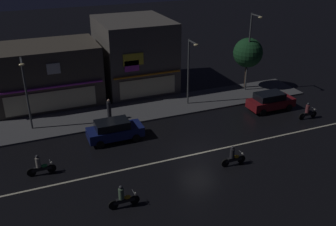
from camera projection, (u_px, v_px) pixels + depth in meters
name	position (u px, v px, depth m)	size (l,w,h in m)	color
ground_plane	(199.00, 154.00, 27.82)	(140.00, 140.00, 0.00)	black
lane_divider_stripe	(199.00, 153.00, 27.82)	(28.72, 0.16, 0.01)	beige
sidewalk_far	(157.00, 108.00, 35.18)	(30.23, 4.64, 0.14)	#4C4C4F
storefront_left_block	(134.00, 54.00, 39.10)	(7.03, 8.35, 7.11)	#56514C
storefront_center_block	(46.00, 75.00, 35.41)	(9.83, 6.24, 5.63)	#4C443A
streetlamp_west	(26.00, 88.00, 29.49)	(0.44, 1.64, 6.06)	#47494C
streetlamp_mid	(190.00, 67.00, 34.20)	(0.44, 1.64, 6.18)	#47494C
streetlamp_east	(250.00, 47.00, 37.16)	(0.44, 1.64, 7.82)	#47494C
pedestrian_on_sidewalk	(109.00, 110.00, 32.45)	(0.36, 0.36, 1.87)	#232328
street_tree	(248.00, 53.00, 38.32)	(2.99, 2.99, 5.23)	#473323
parked_car_near_kerb	(270.00, 101.00, 34.61)	(4.30, 1.98, 1.67)	maroon
parked_car_trailing	(114.00, 130.00, 29.36)	(4.30, 1.98, 1.67)	navy
motorcycle_lead	(40.00, 166.00, 25.11)	(1.90, 0.60, 1.52)	black
motorcycle_following	(123.00, 198.00, 22.04)	(1.90, 0.60, 1.52)	black
motorcycle_opposite_lane	(233.00, 157.00, 26.16)	(1.90, 0.60, 1.52)	black
motorcycle_trailing_far	(308.00, 112.00, 32.98)	(1.90, 0.60, 1.52)	black
traffic_cone	(133.00, 124.00, 31.70)	(0.36, 0.36, 0.55)	orange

